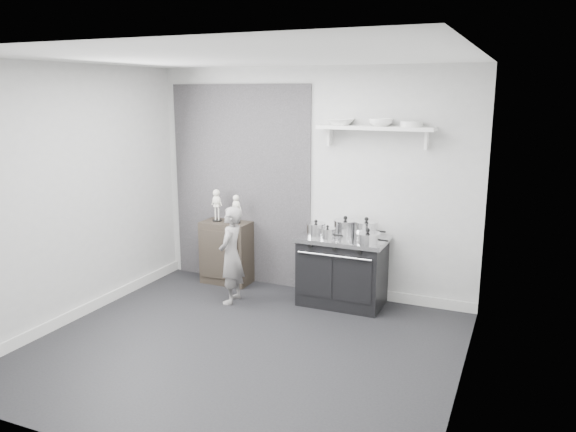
{
  "coord_description": "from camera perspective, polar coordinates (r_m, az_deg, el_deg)",
  "views": [
    {
      "loc": [
        2.39,
        -4.41,
        2.41
      ],
      "look_at": [
        0.07,
        0.95,
        1.11
      ],
      "focal_mm": 35.0,
      "sensor_mm": 36.0,
      "label": 1
    }
  ],
  "objects": [
    {
      "name": "child",
      "position": [
        6.51,
        -5.79,
        -3.98
      ],
      "size": [
        0.32,
        0.44,
        1.14
      ],
      "primitive_type": "imported",
      "rotation": [
        0.0,
        0.0,
        -1.45
      ],
      "color": "gray",
      "rests_on": "ground"
    },
    {
      "name": "stove",
      "position": [
        6.5,
        5.53,
        -5.52
      ],
      "size": [
        1.0,
        0.62,
        0.8
      ],
      "color": "black",
      "rests_on": "ground"
    },
    {
      "name": "room_shell",
      "position": [
        5.25,
        -5.07,
        4.04
      ],
      "size": [
        4.02,
        3.62,
        2.71
      ],
      "color": "beige",
      "rests_on": "ground"
    },
    {
      "name": "skeleton_full",
      "position": [
        7.15,
        -7.26,
        1.34
      ],
      "size": [
        0.13,
        0.08,
        0.47
      ],
      "primitive_type": null,
      "color": "silver",
      "rests_on": "side_cabinet"
    },
    {
      "name": "plate_stack",
      "position": [
        6.21,
        12.45,
        9.11
      ],
      "size": [
        0.24,
        0.24,
        0.06
      ],
      "primitive_type": "cylinder",
      "color": "silver",
      "rests_on": "wall_shelf"
    },
    {
      "name": "skeleton_torso",
      "position": [
        7.01,
        -5.28,
        0.93
      ],
      "size": [
        0.12,
        0.07,
        0.41
      ],
      "primitive_type": null,
      "color": "silver",
      "rests_on": "side_cabinet"
    },
    {
      "name": "pot_front_center",
      "position": [
        6.26,
        4.04,
        -1.79
      ],
      "size": [
        0.27,
        0.18,
        0.16
      ],
      "color": "silver",
      "rests_on": "stove"
    },
    {
      "name": "pot_back_left",
      "position": [
        6.5,
        5.84,
        -1.11
      ],
      "size": [
        0.36,
        0.27,
        0.21
      ],
      "color": "silver",
      "rests_on": "stove"
    },
    {
      "name": "ground",
      "position": [
        5.57,
        -4.66,
        -13.16
      ],
      "size": [
        4.0,
        4.0,
        0.0
      ],
      "primitive_type": "plane",
      "color": "black",
      "rests_on": "ground"
    },
    {
      "name": "bowl_large",
      "position": [
        6.41,
        5.39,
        9.5
      ],
      "size": [
        0.3,
        0.3,
        0.07
      ],
      "primitive_type": "imported",
      "color": "white",
      "rests_on": "wall_shelf"
    },
    {
      "name": "pot_back_right",
      "position": [
        6.37,
        7.95,
        -1.34
      ],
      "size": [
        0.36,
        0.27,
        0.24
      ],
      "color": "silver",
      "rests_on": "stove"
    },
    {
      "name": "side_cabinet",
      "position": [
        7.23,
        -6.23,
        -3.68
      ],
      "size": [
        0.62,
        0.36,
        0.8
      ],
      "primitive_type": "cube",
      "color": "black",
      "rests_on": "ground"
    },
    {
      "name": "pot_front_left",
      "position": [
        6.35,
        2.85,
        -1.42
      ],
      "size": [
        0.31,
        0.22,
        0.2
      ],
      "color": "silver",
      "rests_on": "stove"
    },
    {
      "name": "pot_front_right",
      "position": [
        6.12,
        8.09,
        -2.22
      ],
      "size": [
        0.36,
        0.28,
        0.17
      ],
      "color": "silver",
      "rests_on": "stove"
    },
    {
      "name": "bowl_small",
      "position": [
        6.28,
        9.41,
        9.37
      ],
      "size": [
        0.26,
        0.26,
        0.08
      ],
      "primitive_type": "imported",
      "color": "white",
      "rests_on": "wall_shelf"
    },
    {
      "name": "wall_shelf",
      "position": [
        6.31,
        8.87,
        8.74
      ],
      "size": [
        1.3,
        0.26,
        0.24
      ],
      "color": "white",
      "rests_on": "room_shell"
    }
  ]
}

